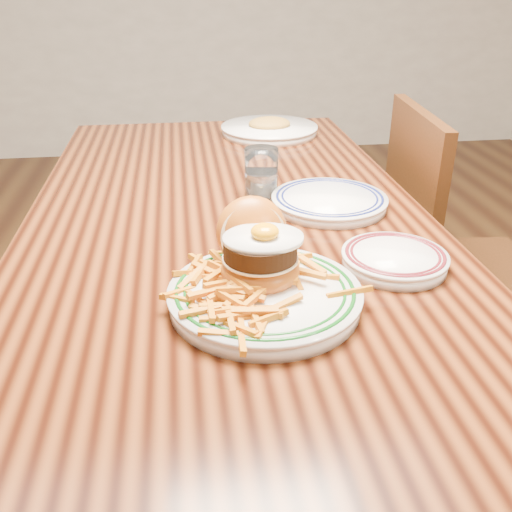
{
  "coord_description": "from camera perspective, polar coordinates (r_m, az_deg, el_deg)",
  "views": [
    {
      "loc": [
        -0.09,
        -1.14,
        1.22
      ],
      "look_at": [
        0.01,
        -0.39,
        0.84
      ],
      "focal_mm": 40.0,
      "sensor_mm": 36.0,
      "label": 1
    }
  ],
  "objects": [
    {
      "name": "floor",
      "position": [
        1.67,
        -2.24,
        -19.92
      ],
      "size": [
        6.0,
        6.0,
        0.0
      ],
      "primitive_type": "plane",
      "color": "black",
      "rests_on": "ground"
    },
    {
      "name": "table",
      "position": [
        1.27,
        -2.77,
        0.94
      ],
      "size": [
        0.85,
        1.6,
        0.75
      ],
      "color": "black",
      "rests_on": "floor"
    },
    {
      "name": "chair_right",
      "position": [
        1.69,
        18.35,
        -0.38
      ],
      "size": [
        0.46,
        0.46,
        0.9
      ],
      "rotation": [
        0.0,
        0.0,
        3.05
      ],
      "color": "#3F1E0D",
      "rests_on": "floor"
    },
    {
      "name": "main_plate",
      "position": [
        0.88,
        0.66,
        -2.17
      ],
      "size": [
        0.3,
        0.31,
        0.14
      ],
      "rotation": [
        0.0,
        0.0,
        0.06
      ],
      "color": "white",
      "rests_on": "table"
    },
    {
      "name": "side_plate",
      "position": [
        1.02,
        13.69,
        -0.21
      ],
      "size": [
        0.18,
        0.18,
        0.03
      ],
      "rotation": [
        0.0,
        0.0,
        0.3
      ],
      "color": "white",
      "rests_on": "table"
    },
    {
      "name": "rear_plate",
      "position": [
        1.26,
        7.34,
        5.53
      ],
      "size": [
        0.25,
        0.25,
        0.03
      ],
      "rotation": [
        0.0,
        0.0,
        -0.07
      ],
      "color": "white",
      "rests_on": "table"
    },
    {
      "name": "water_glass",
      "position": [
        1.3,
        0.53,
        8.02
      ],
      "size": [
        0.07,
        0.07,
        0.11
      ],
      "color": "white",
      "rests_on": "table"
    },
    {
      "name": "far_plate",
      "position": [
        1.82,
        1.35,
        12.58
      ],
      "size": [
        0.3,
        0.3,
        0.05
      ],
      "rotation": [
        0.0,
        0.0,
        0.4
      ],
      "color": "white",
      "rests_on": "table"
    }
  ]
}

